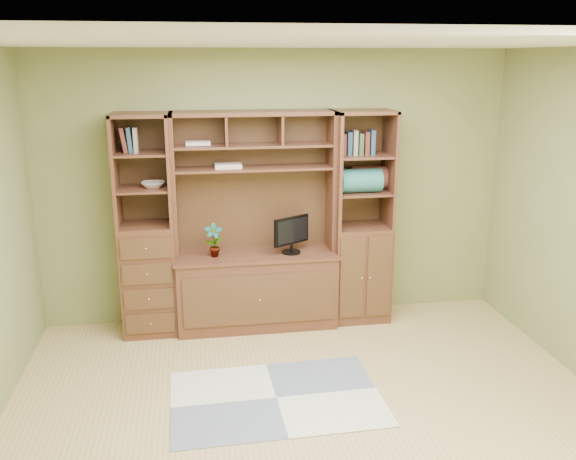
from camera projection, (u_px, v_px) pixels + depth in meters
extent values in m
cube|color=tan|center=(315.00, 423.00, 4.34)|extent=(4.60, 4.10, 0.04)
cube|color=white|center=(321.00, 42.00, 3.63)|extent=(4.60, 4.10, 0.04)
cube|color=#7F8751|center=(276.00, 188.00, 5.89)|extent=(4.50, 0.04, 2.60)
cube|color=#7F8751|center=(437.00, 424.00, 2.09)|extent=(4.50, 0.04, 2.60)
cube|color=#532D1D|center=(256.00, 223.00, 5.67)|extent=(1.54, 0.53, 2.05)
cube|color=#532D1D|center=(146.00, 227.00, 5.56)|extent=(0.50, 0.45, 2.05)
cube|color=#532D1D|center=(361.00, 218.00, 5.87)|extent=(0.55, 0.45, 2.05)
cube|color=#A6AAAB|center=(276.00, 398.00, 4.65)|extent=(1.62, 1.10, 0.01)
cube|color=black|center=(291.00, 228.00, 5.71)|extent=(0.43, 0.36, 0.49)
imported|color=#9C4234|center=(214.00, 240.00, 5.62)|extent=(0.17, 0.11, 0.32)
cube|color=beige|center=(228.00, 166.00, 5.58)|extent=(0.24, 0.18, 0.04)
imported|color=beige|center=(153.00, 184.00, 5.47)|extent=(0.21, 0.21, 0.05)
cube|color=#296D6A|center=(361.00, 181.00, 5.71)|extent=(0.39, 0.22, 0.22)
cube|color=brown|center=(372.00, 177.00, 5.86)|extent=(0.41, 0.23, 0.23)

